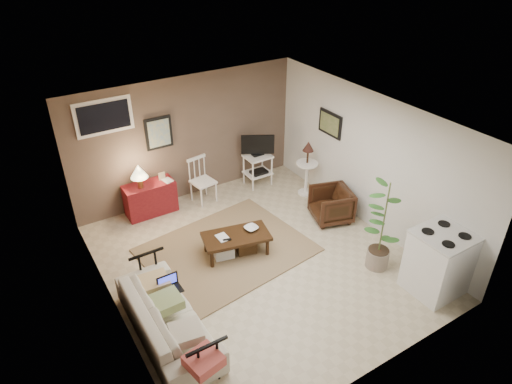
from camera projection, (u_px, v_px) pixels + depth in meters
floor at (258, 261)px, 7.38m from camera, size 5.00×5.00×0.00m
art_back at (159, 133)px, 8.17m from camera, size 0.50×0.03×0.60m
art_right at (330, 124)px, 8.36m from camera, size 0.03×0.60×0.45m
window at (104, 117)px, 7.51m from camera, size 0.96×0.03×0.60m
rug at (227, 250)px, 7.61m from camera, size 2.78×2.34×0.02m
coffee_table at (236, 243)px, 7.42m from camera, size 1.17×0.78×0.41m
sofa at (167, 313)px, 5.90m from camera, size 0.58×1.97×0.77m
sofa_pillows at (176, 317)px, 5.71m from camera, size 0.38×1.88×0.13m
sofa_end_rails at (175, 312)px, 5.98m from camera, size 0.53×1.97×0.66m
laptop at (169, 285)px, 6.17m from camera, size 0.30×0.22×0.21m
red_console at (149, 196)px, 8.39m from camera, size 0.92×0.41×1.07m
spindle_chair at (203, 182)px, 8.74m from camera, size 0.46×0.46×0.89m
tv_stand at (258, 159)px, 9.20m from camera, size 0.59×0.42×1.10m
side_table at (307, 162)px, 8.82m from camera, size 0.43×0.43×1.14m
armchair at (331, 203)px, 8.23m from camera, size 0.79×0.82×0.68m
potted_plant at (383, 223)px, 6.85m from camera, size 0.39×0.39×1.55m
stove at (439, 262)px, 6.59m from camera, size 0.78×0.72×1.01m
bowl at (251, 224)px, 7.41m from camera, size 0.22×0.08×0.22m
book_table at (218, 234)px, 7.17m from camera, size 0.17×0.02×0.24m
book_console at (163, 177)px, 8.27m from camera, size 0.16×0.05×0.21m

